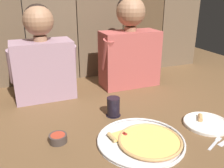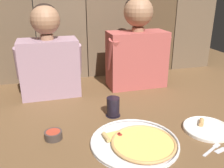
% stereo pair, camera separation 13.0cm
% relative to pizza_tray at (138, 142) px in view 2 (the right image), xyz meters
% --- Properties ---
extents(ground_plane, '(3.20, 3.20, 0.00)m').
position_rel_pizza_tray_xyz_m(ground_plane, '(-0.04, 0.21, -0.01)').
color(ground_plane, brown).
extents(pizza_tray, '(0.40, 0.40, 0.03)m').
position_rel_pizza_tray_xyz_m(pizza_tray, '(0.00, 0.00, 0.00)').
color(pizza_tray, silver).
rests_on(pizza_tray, ground).
extents(dinner_plate, '(0.23, 0.23, 0.03)m').
position_rel_pizza_tray_xyz_m(dinner_plate, '(0.37, 0.02, -0.00)').
color(dinner_plate, white).
rests_on(dinner_plate, ground).
extents(drinking_glass, '(0.08, 0.08, 0.11)m').
position_rel_pizza_tray_xyz_m(drinking_glass, '(-0.03, 0.29, 0.04)').
color(drinking_glass, black).
rests_on(drinking_glass, ground).
extents(dipping_bowl, '(0.08, 0.08, 0.04)m').
position_rel_pizza_tray_xyz_m(dipping_bowl, '(-0.36, 0.15, 0.01)').
color(dipping_bowl, '#3D332D').
rests_on(dipping_bowl, ground).
extents(table_fork, '(0.12, 0.07, 0.01)m').
position_rel_pizza_tray_xyz_m(table_fork, '(0.30, -0.13, -0.01)').
color(table_fork, silver).
rests_on(table_fork, ground).
extents(diner_left, '(0.40, 0.21, 0.58)m').
position_rel_pizza_tray_xyz_m(diner_left, '(-0.34, 0.69, 0.25)').
color(diner_left, gray).
rests_on(diner_left, ground).
extents(diner_right, '(0.44, 0.21, 0.62)m').
position_rel_pizza_tray_xyz_m(diner_right, '(0.25, 0.69, 0.28)').
color(diner_right, '#AD4C47').
rests_on(diner_right, ground).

